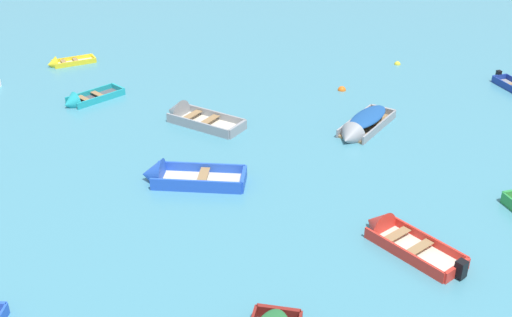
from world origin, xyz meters
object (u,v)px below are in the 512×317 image
object	(u,v)px
rowboat_turquoise_back_row_center	(81,101)
rowboat_grey_far_left	(361,126)
rowboat_red_cluster_outer	(394,235)
rowboat_yellow_center	(61,63)
mooring_buoy_outer_edge	(397,64)
rowboat_grey_back_row_right	(188,116)
rowboat_blue_midfield_left	(173,177)
mooring_buoy_midfield	(342,90)

from	to	relation	value
rowboat_turquoise_back_row_center	rowboat_grey_far_left	size ratio (longest dim) A/B	0.75
rowboat_red_cluster_outer	rowboat_yellow_center	xyz separation A→B (m)	(-18.62, 17.29, -0.06)
mooring_buoy_outer_edge	rowboat_turquoise_back_row_center	bearing A→B (deg)	-156.23
rowboat_grey_back_row_right	rowboat_red_cluster_outer	distance (m)	13.50
rowboat_blue_midfield_left	rowboat_yellow_center	size ratio (longest dim) A/B	1.47
rowboat_turquoise_back_row_center	mooring_buoy_midfield	distance (m)	14.43
rowboat_grey_back_row_right	rowboat_grey_far_left	distance (m)	8.71
rowboat_red_cluster_outer	rowboat_yellow_center	bearing A→B (deg)	137.12
mooring_buoy_midfield	rowboat_yellow_center	bearing A→B (deg)	170.99
rowboat_turquoise_back_row_center	rowboat_grey_far_left	xyz separation A→B (m)	(14.79, -2.39, 0.17)
rowboat_blue_midfield_left	rowboat_grey_back_row_right	bearing A→B (deg)	94.40
rowboat_red_cluster_outer	mooring_buoy_midfield	world-z (taller)	rowboat_red_cluster_outer
rowboat_grey_back_row_right	rowboat_grey_far_left	xyz separation A→B (m)	(8.67, -0.77, 0.12)
mooring_buoy_midfield	mooring_buoy_outer_edge	distance (m)	5.92
rowboat_yellow_center	mooring_buoy_outer_edge	bearing A→B (deg)	5.25
rowboat_blue_midfield_left	mooring_buoy_midfield	xyz separation A→B (m)	(7.48, 11.03, -0.24)
rowboat_yellow_center	rowboat_red_cluster_outer	bearing A→B (deg)	-42.88
rowboat_red_cluster_outer	mooring_buoy_midfield	xyz separation A→B (m)	(-1.32, 14.55, -0.20)
rowboat_turquoise_back_row_center	rowboat_blue_midfield_left	bearing A→B (deg)	-50.06
rowboat_blue_midfield_left	mooring_buoy_outer_edge	size ratio (longest dim) A/B	11.14
rowboat_blue_midfield_left	rowboat_red_cluster_outer	distance (m)	9.48
rowboat_yellow_center	mooring_buoy_outer_edge	world-z (taller)	rowboat_yellow_center
mooring_buoy_outer_edge	rowboat_blue_midfield_left	bearing A→B (deg)	-125.30
rowboat_grey_back_row_right	mooring_buoy_midfield	world-z (taller)	rowboat_grey_back_row_right
rowboat_red_cluster_outer	rowboat_yellow_center	size ratio (longest dim) A/B	1.27
rowboat_blue_midfield_left	rowboat_grey_far_left	size ratio (longest dim) A/B	0.97
rowboat_blue_midfield_left	rowboat_red_cluster_outer	size ratio (longest dim) A/B	1.16
rowboat_grey_far_left	mooring_buoy_outer_edge	xyz separation A→B (m)	(2.93, 10.19, -0.34)
rowboat_grey_far_left	mooring_buoy_outer_edge	bearing A→B (deg)	73.97
rowboat_yellow_center	rowboat_grey_far_left	xyz separation A→B (m)	(18.00, -8.27, 0.20)
rowboat_yellow_center	rowboat_turquoise_back_row_center	world-z (taller)	rowboat_turquoise_back_row_center
mooring_buoy_midfield	mooring_buoy_outer_edge	bearing A→B (deg)	52.06
rowboat_blue_midfield_left	rowboat_yellow_center	xyz separation A→B (m)	(-9.82, 13.77, -0.10)
rowboat_blue_midfield_left	rowboat_turquoise_back_row_center	world-z (taller)	rowboat_blue_midfield_left
rowboat_blue_midfield_left	mooring_buoy_midfield	size ratio (longest dim) A/B	9.44
rowboat_turquoise_back_row_center	rowboat_yellow_center	bearing A→B (deg)	118.61
mooring_buoy_midfield	rowboat_grey_back_row_right	bearing A→B (deg)	-149.16
rowboat_yellow_center	rowboat_turquoise_back_row_center	xyz separation A→B (m)	(3.21, -5.88, 0.03)
mooring_buoy_midfield	rowboat_blue_midfield_left	bearing A→B (deg)	-124.13
rowboat_grey_far_left	rowboat_red_cluster_outer	bearing A→B (deg)	-86.10
rowboat_grey_back_row_right	rowboat_grey_far_left	world-z (taller)	rowboat_grey_back_row_right
mooring_buoy_midfield	rowboat_grey_far_left	bearing A→B (deg)	-82.70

